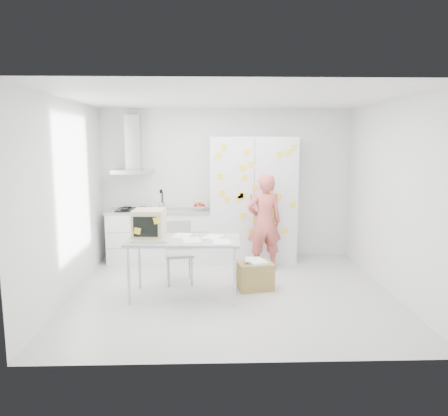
{
  "coord_description": "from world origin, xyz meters",
  "views": [
    {
      "loc": [
        -0.29,
        -5.96,
        2.16
      ],
      "look_at": [
        -0.08,
        0.7,
        1.11
      ],
      "focal_mm": 35.0,
      "sensor_mm": 36.0,
      "label": 1
    }
  ],
  "objects_px": {
    "person": "(264,222)",
    "cardboard_box": "(255,275)",
    "desk": "(162,231)",
    "chair": "(179,248)"
  },
  "relations": [
    {
      "from": "desk",
      "to": "chair",
      "type": "xyz_separation_m",
      "value": [
        0.18,
        0.62,
        -0.39
      ]
    },
    {
      "from": "desk",
      "to": "chair",
      "type": "distance_m",
      "value": 0.75
    },
    {
      "from": "desk",
      "to": "cardboard_box",
      "type": "height_order",
      "value": "desk"
    },
    {
      "from": "chair",
      "to": "person",
      "type": "bearing_deg",
      "value": 14.67
    },
    {
      "from": "person",
      "to": "desk",
      "type": "relative_size",
      "value": 1.02
    },
    {
      "from": "person",
      "to": "desk",
      "type": "height_order",
      "value": "person"
    },
    {
      "from": "person",
      "to": "cardboard_box",
      "type": "bearing_deg",
      "value": 67.43
    },
    {
      "from": "cardboard_box",
      "to": "person",
      "type": "bearing_deg",
      "value": 75.42
    },
    {
      "from": "person",
      "to": "chair",
      "type": "xyz_separation_m",
      "value": [
        -1.38,
        -0.58,
        -0.28
      ]
    },
    {
      "from": "chair",
      "to": "cardboard_box",
      "type": "xyz_separation_m",
      "value": [
        1.12,
        -0.38,
        -0.32
      ]
    }
  ]
}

